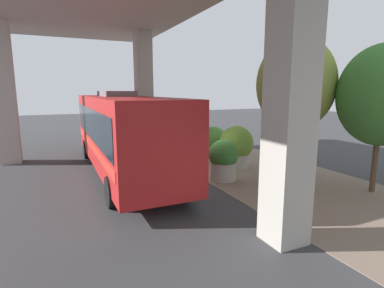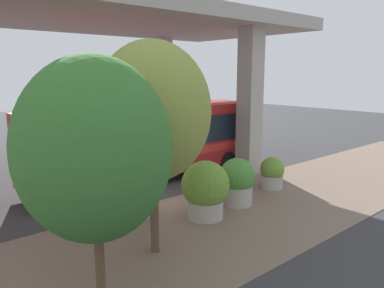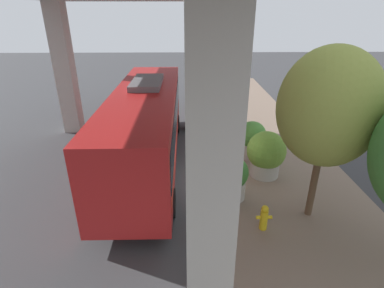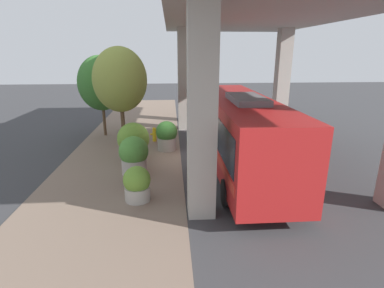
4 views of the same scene
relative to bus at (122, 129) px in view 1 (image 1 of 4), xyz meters
The scene contains 11 objects.
ground_plane 3.83m from the bus, 145.08° to the left, with size 80.00×80.00×0.00m, color #38383A.
sidewalk_strip 6.31m from the bus, 161.71° to the left, with size 6.00×40.00×0.02m.
overpass 5.20m from the bus, 55.28° to the left, with size 9.40×20.09×7.55m.
bus is the anchor object (origin of this frame).
fire_hydrant 6.55m from the bus, 131.55° to the left, with size 0.52×0.25×0.91m.
planter_front 5.58m from the bus, 145.44° to the right, with size 1.02×1.02×1.35m.
planter_middle 5.35m from the bus, 165.29° to the left, with size 1.62×1.62×1.99m.
planter_back 5.01m from the bus, behind, with size 1.33×1.33×1.78m.
planter_extra 4.66m from the bus, 139.34° to the left, with size 1.21×1.21×1.69m.
street_tree_near 7.48m from the bus, 146.04° to the left, with size 3.03×3.03×5.70m.
street_tree_far 10.09m from the bus, 139.64° to the left, with size 2.92×2.92×5.21m.
Camera 1 is at (5.37, 11.30, 3.61)m, focal length 28.00 mm.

